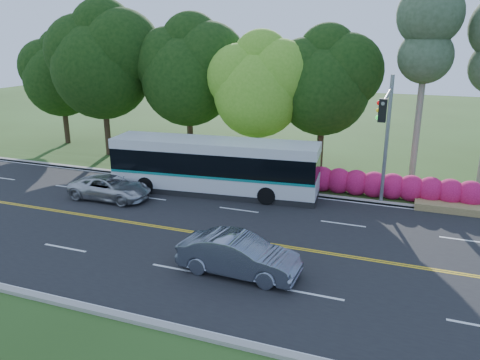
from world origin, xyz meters
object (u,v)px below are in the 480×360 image
(traffic_signal, at_px, (386,126))
(suv, at_px, (110,188))
(sedan, at_px, (239,255))
(transit_bus, at_px, (214,167))

(traffic_signal, bearing_deg, suv, -169.21)
(traffic_signal, height_order, sedan, traffic_signal)
(sedan, bearing_deg, transit_bus, 31.04)
(transit_bus, bearing_deg, traffic_signal, -7.28)
(sedan, relative_size, suv, 1.02)
(transit_bus, bearing_deg, suv, -154.46)
(sedan, height_order, suv, sedan)
(suv, bearing_deg, traffic_signal, -80.11)
(transit_bus, height_order, suv, transit_bus)
(transit_bus, bearing_deg, sedan, -66.51)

